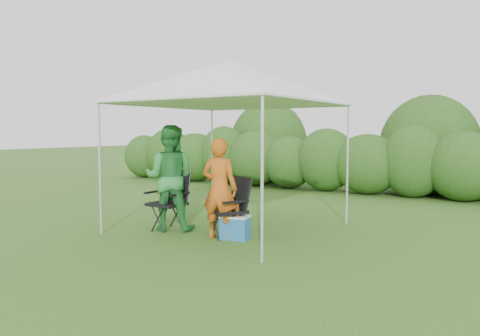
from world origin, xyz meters
The scene contains 9 objects.
ground centered at (0.00, 0.00, 0.00)m, with size 70.00×70.00×0.00m, color #3D6921.
hedge centered at (0.10, 6.00, 0.83)m, with size 16.42×1.53×1.80m.
canopy centered at (0.00, 0.50, 2.46)m, with size 3.10×3.10×2.83m.
chair_right centered at (0.40, -0.02, 0.53)m, with size 0.73×0.71×0.94m.
chair_left centered at (-0.82, -0.09, 0.56)m, with size 0.62×0.56×0.99m.
man centered at (0.30, -0.23, 0.78)m, with size 0.57×0.37×1.55m, color #C55616.
woman centered at (-0.79, -0.15, 0.88)m, with size 0.85×0.66×1.76m, color #2E8D3D.
cooler centered at (0.50, -0.11, 0.18)m, with size 0.49×0.41×0.36m.
bottle centered at (0.56, -0.15, 0.49)m, with size 0.06×0.06×0.24m, color #592D0C.
Camera 1 is at (4.43, -6.00, 1.67)m, focal length 35.00 mm.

